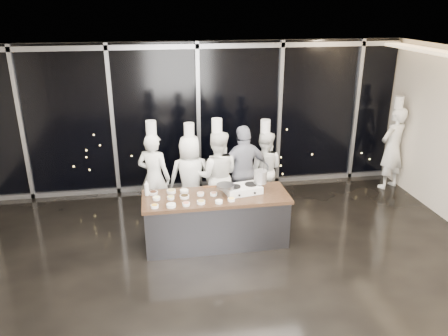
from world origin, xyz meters
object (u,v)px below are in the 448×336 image
(chef_center, at_px, (217,175))
(chef_right, at_px, (264,169))
(demo_counter, at_px, (216,219))
(stock_pot, at_px, (260,177))
(chef_far_left, at_px, (154,177))
(guest, at_px, (244,171))
(chef_side, at_px, (392,147))
(stove, at_px, (243,189))
(chef_left, at_px, (190,177))
(frying_pan, at_px, (225,186))

(chef_center, xyz_separation_m, chef_right, (1.01, 0.39, -0.08))
(demo_counter, height_order, stock_pot, stock_pot)
(stock_pot, bearing_deg, chef_right, 72.45)
(chef_far_left, bearing_deg, demo_counter, 158.71)
(guest, bearing_deg, chef_right, -158.71)
(stock_pot, xyz_separation_m, chef_far_left, (-1.80, 0.95, -0.26))
(chef_side, bearing_deg, stove, 1.44)
(chef_right, bearing_deg, chef_far_left, 29.45)
(stove, relative_size, stock_pot, 2.99)
(chef_far_left, distance_m, guest, 1.70)
(stove, height_order, stock_pot, stock_pot)
(chef_left, xyz_separation_m, chef_center, (0.50, -0.12, 0.04))
(demo_counter, distance_m, chef_right, 1.81)
(chef_side, bearing_deg, chef_far_left, -15.39)
(stove, bearing_deg, frying_pan, 179.81)
(chef_right, height_order, chef_side, chef_side)
(demo_counter, xyz_separation_m, guest, (0.69, 1.00, 0.45))
(demo_counter, distance_m, stock_pot, 1.06)
(chef_center, distance_m, chef_side, 4.12)
(chef_left, bearing_deg, chef_far_left, 0.14)
(stock_pot, relative_size, chef_far_left, 0.11)
(stove, xyz_separation_m, chef_left, (-0.80, 1.00, -0.12))
(chef_far_left, bearing_deg, stove, 170.98)
(chef_center, bearing_deg, chef_left, -3.44)
(chef_right, distance_m, chef_side, 3.06)
(stove, height_order, chef_center, chef_center)
(stove, relative_size, chef_left, 0.35)
(stock_pot, relative_size, chef_right, 0.12)
(chef_left, distance_m, guest, 1.03)
(stove, height_order, chef_left, chef_left)
(chef_left, distance_m, chef_center, 0.51)
(demo_counter, distance_m, chef_far_left, 1.52)
(frying_pan, height_order, chef_left, chef_left)
(stove, distance_m, chef_center, 0.93)
(stove, relative_size, chef_right, 0.37)
(stove, distance_m, chef_side, 4.11)
(chef_center, height_order, guest, chef_center)
(guest, bearing_deg, demo_counter, 42.44)
(demo_counter, xyz_separation_m, chef_right, (1.17, 1.33, 0.35))
(guest, bearing_deg, stove, 63.89)
(chef_center, bearing_deg, chef_right, -148.36)
(demo_counter, height_order, chef_left, chef_left)
(frying_pan, distance_m, stock_pot, 0.65)
(chef_far_left, bearing_deg, chef_center, -160.79)
(frying_pan, xyz_separation_m, chef_center, (0.01, 0.94, -0.18))
(frying_pan, distance_m, chef_far_left, 1.58)
(stock_pot, xyz_separation_m, chef_right, (0.39, 1.23, -0.35))
(chef_left, bearing_deg, demo_counter, 107.03)
(chef_left, distance_m, chef_side, 4.59)
(stove, xyz_separation_m, frying_pan, (-0.32, -0.06, 0.10))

